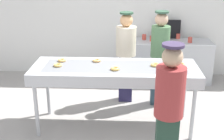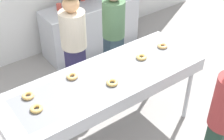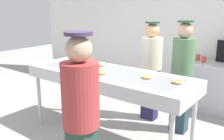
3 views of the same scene
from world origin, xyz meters
name	(u,v)px [view 1 (image 1 of 3)]	position (x,y,z in m)	size (l,w,h in m)	color
ground_plane	(115,125)	(0.00, 0.00, 0.00)	(16.00, 16.00, 0.00)	#9E9993
back_wall	(119,9)	(0.00, 2.38, 1.44)	(8.00, 0.12, 2.89)	white
fryer_conveyor	(115,72)	(0.00, 0.00, 0.90)	(2.42, 0.83, 0.98)	#B7BABF
glazed_donut_0	(155,65)	(0.59, 0.04, 1.00)	(0.13, 0.13, 0.04)	#DFB45D
glazed_donut_1	(181,64)	(0.97, 0.08, 1.00)	(0.13, 0.13, 0.04)	#EEB569
glazed_donut_2	(62,60)	(-0.82, 0.19, 1.00)	(0.13, 0.13, 0.04)	#EAB461
glazed_donut_3	(115,69)	(0.01, -0.14, 1.00)	(0.13, 0.13, 0.04)	#E3B55C
glazed_donut_4	(58,65)	(-0.83, -0.03, 1.00)	(0.13, 0.13, 0.04)	#E6B65E
glazed_donut_5	(97,60)	(-0.28, 0.21, 1.00)	(0.13, 0.13, 0.04)	#E7B062
worker_baker	(160,54)	(0.73, 0.81, 0.93)	(0.31, 0.31, 1.66)	#283C48
worker_assistant	(126,52)	(0.16, 0.93, 0.93)	(0.35, 0.35, 1.62)	#27234A
customer_waiting	(169,108)	(0.63, -1.17, 0.93)	(0.32, 0.32, 1.65)	#1F3B2D
prep_counter	(169,61)	(1.06, 1.93, 0.43)	(1.73, 0.57, 0.86)	#B7BABF
paper_cup_0	(144,37)	(0.54, 2.03, 0.92)	(0.09, 0.09, 0.11)	#CC4C3F
paper_cup_1	(178,36)	(1.26, 2.15, 0.92)	(0.09, 0.09, 0.11)	#CC4C3F
paper_cup_2	(168,36)	(1.05, 2.14, 0.92)	(0.09, 0.09, 0.11)	#CC4C3F
paper_cup_3	(152,39)	(0.69, 1.91, 0.92)	(0.09, 0.09, 0.11)	#CC4C3F
paper_cup_4	(190,40)	(1.45, 1.84, 0.92)	(0.09, 0.09, 0.11)	#CC4C3F
menu_display	(169,29)	(1.06, 2.16, 1.06)	(0.47, 0.04, 0.40)	black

